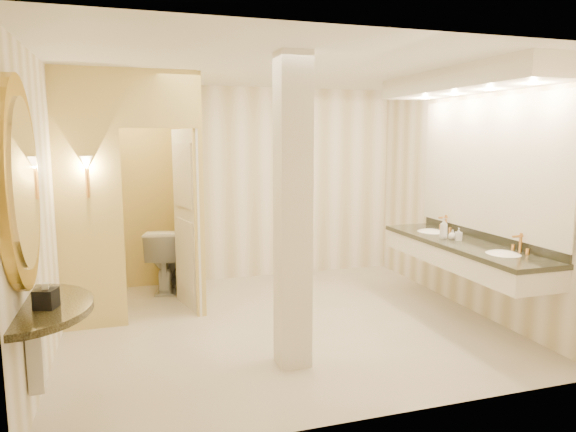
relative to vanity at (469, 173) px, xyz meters
name	(u,v)px	position (x,y,z in m)	size (l,w,h in m)	color
floor	(283,324)	(-1.98, 0.40, -1.63)	(4.50, 4.50, 0.00)	beige
ceiling	(282,67)	(-1.98, 0.40, 1.07)	(4.50, 4.50, 0.00)	silver
wall_back	(242,184)	(-1.98, 2.40, -0.28)	(4.50, 0.02, 2.70)	white
wall_front	(367,235)	(-1.98, -1.60, -0.28)	(4.50, 0.02, 2.70)	white
wall_left	(47,209)	(-4.23, 0.40, -0.28)	(0.02, 4.00, 2.70)	white
wall_right	(466,194)	(0.27, 0.40, -0.28)	(0.02, 4.00, 2.70)	white
toilet_closet	(166,191)	(-3.09, 1.37, -0.24)	(1.50, 1.55, 2.70)	#EFDD7D
wall_sconce	(86,165)	(-3.90, 0.83, 0.10)	(0.14, 0.14, 0.42)	#CF8F42
vanity	(469,173)	(0.00, 0.00, 0.00)	(0.75, 2.53, 2.09)	silver
console_shelf	(22,237)	(-4.19, -0.99, -0.28)	(1.09, 1.09, 2.00)	black
pillar	(293,214)	(-2.17, -0.56, -0.28)	(0.28, 0.28, 2.70)	silver
tissue_box	(46,298)	(-4.06, -1.08, -0.69)	(0.13, 0.13, 0.13)	black
toilet	(166,259)	(-3.08, 2.11, -1.21)	(0.47, 0.82, 0.83)	white
soap_bottle_a	(459,234)	(-0.05, 0.06, -0.68)	(0.06, 0.07, 0.14)	beige
soap_bottle_b	(452,235)	(-0.08, 0.13, -0.70)	(0.09, 0.09, 0.11)	silver
soap_bottle_c	(444,228)	(-0.14, 0.21, -0.64)	(0.09, 0.09, 0.24)	#C6B28C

